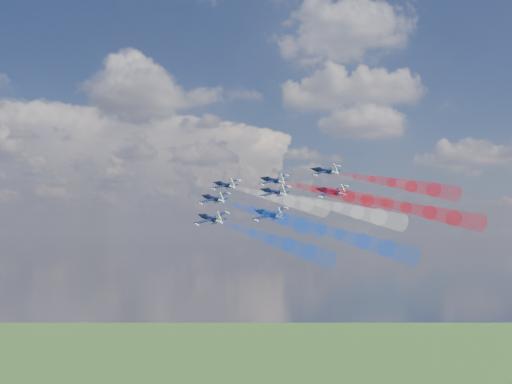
# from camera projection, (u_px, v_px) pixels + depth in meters

# --- Properties ---
(jet_lead) EXTENTS (14.42, 14.62, 8.12)m
(jet_lead) POSITION_uv_depth(u_px,v_px,m) (225.00, 185.00, 165.10)
(jet_lead) COLOR black
(trail_lead) EXTENTS (25.31, 31.38, 12.04)m
(trail_lead) POSITION_uv_depth(u_px,v_px,m) (275.00, 197.00, 146.70)
(trail_lead) COLOR white
(jet_inner_left) EXTENTS (14.42, 14.62, 8.12)m
(jet_inner_left) POSITION_uv_depth(u_px,v_px,m) (213.00, 199.00, 151.49)
(jet_inner_left) COLOR black
(trail_inner_left) EXTENTS (25.31, 31.38, 12.04)m
(trail_inner_left) POSITION_uv_depth(u_px,v_px,m) (267.00, 214.00, 133.10)
(trail_inner_left) COLOR blue
(jet_inner_right) EXTENTS (14.42, 14.62, 8.12)m
(jet_inner_right) POSITION_uv_depth(u_px,v_px,m) (273.00, 180.00, 160.35)
(jet_inner_right) COLOR black
(trail_inner_right) EXTENTS (25.31, 31.38, 12.04)m
(trail_inner_right) POSITION_uv_depth(u_px,v_px,m) (331.00, 193.00, 141.96)
(trail_inner_right) COLOR red
(jet_outer_left) EXTENTS (14.42, 14.62, 8.12)m
(jet_outer_left) POSITION_uv_depth(u_px,v_px,m) (210.00, 219.00, 139.38)
(jet_outer_left) COLOR black
(trail_outer_left) EXTENTS (25.31, 31.38, 12.04)m
(trail_outer_left) POSITION_uv_depth(u_px,v_px,m) (269.00, 239.00, 120.98)
(trail_outer_left) COLOR blue
(jet_center_third) EXTENTS (14.42, 14.62, 8.12)m
(jet_center_third) POSITION_uv_depth(u_px,v_px,m) (274.00, 192.00, 147.45)
(jet_center_third) COLOR black
(trail_center_third) EXTENTS (25.31, 31.38, 12.04)m
(trail_center_third) POSITION_uv_depth(u_px,v_px,m) (338.00, 207.00, 129.05)
(trail_center_third) COLOR white
(jet_outer_right) EXTENTS (14.42, 14.62, 8.12)m
(jet_outer_right) POSITION_uv_depth(u_px,v_px,m) (325.00, 171.00, 157.36)
(jet_outer_right) COLOR black
(trail_outer_right) EXTENTS (25.31, 31.38, 12.04)m
(trail_outer_right) POSITION_uv_depth(u_px,v_px,m) (391.00, 182.00, 138.96)
(trail_outer_right) COLOR red
(jet_rear_left) EXTENTS (14.42, 14.62, 8.12)m
(jet_rear_left) POSITION_uv_depth(u_px,v_px,m) (269.00, 214.00, 133.71)
(jet_rear_left) COLOR black
(trail_rear_left) EXTENTS (25.31, 31.38, 12.04)m
(trail_rear_left) POSITION_uv_depth(u_px,v_px,m) (340.00, 235.00, 115.31)
(trail_rear_left) COLOR blue
(jet_rear_right) EXTENTS (14.42, 14.62, 8.12)m
(jet_rear_right) POSITION_uv_depth(u_px,v_px,m) (331.00, 192.00, 143.30)
(jet_rear_right) COLOR black
(trail_rear_right) EXTENTS (25.31, 31.38, 12.04)m
(trail_rear_right) POSITION_uv_depth(u_px,v_px,m) (406.00, 207.00, 124.91)
(trail_rear_right) COLOR red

